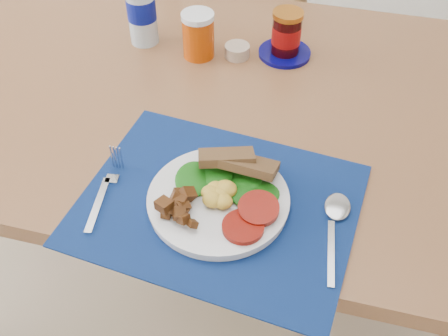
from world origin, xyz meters
name	(u,v)px	position (x,y,z in m)	size (l,w,h in m)	color
ground	(169,326)	(0.00, 0.00, 0.00)	(4.00, 4.00, 0.00)	tan
table	(174,114)	(0.00, 0.20, 0.67)	(1.40, 0.90, 0.75)	brown
placemat	(218,204)	(0.19, -0.11, 0.75)	(0.48, 0.37, 0.00)	black
breakfast_plate	(215,198)	(0.19, -0.12, 0.77)	(0.25, 0.25, 0.06)	silver
fork	(107,188)	(-0.01, -0.13, 0.76)	(0.03, 0.18, 0.00)	#B2B5BA
spoon	(336,220)	(0.40, -0.10, 0.76)	(0.05, 0.20, 0.01)	#B2B5BA
water_bottle	(140,2)	(-0.12, 0.36, 0.85)	(0.07, 0.07, 0.24)	#ADBFCC
juice_glass	(198,36)	(0.03, 0.33, 0.80)	(0.07, 0.07, 0.10)	#B03A04
ramekin	(237,51)	(0.12, 0.35, 0.76)	(0.06, 0.06, 0.03)	tan
jam_on_saucer	(286,36)	(0.22, 0.38, 0.80)	(0.13, 0.13, 0.11)	#060558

